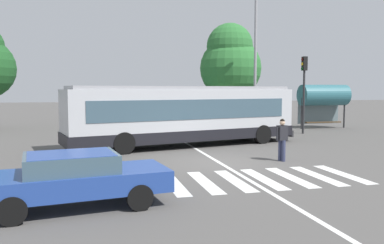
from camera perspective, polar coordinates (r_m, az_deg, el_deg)
ground_plane at (r=15.80m, az=3.81°, el=-5.83°), size 160.00×160.00×0.00m
city_transit_bus at (r=20.20m, az=-1.07°, el=1.02°), size 12.48×5.32×3.06m
pedestrian_crossing_street at (r=16.31m, az=12.91°, el=-2.17°), size 0.57×0.36×1.72m
foreground_sedan at (r=10.12m, az=-16.69°, el=-7.60°), size 4.72×2.47×1.35m
parked_car_blue at (r=30.08m, az=-10.53°, el=0.59°), size 1.99×4.56×1.35m
parked_car_charcoal at (r=30.82m, az=-5.63°, el=0.74°), size 1.92×4.52×1.35m
parked_car_teal at (r=31.36m, az=-0.73°, el=0.83°), size 1.92×4.53×1.35m
parked_car_champagne at (r=32.16m, az=3.89°, el=0.92°), size 1.97×4.55×1.35m
traffic_light_far_corner at (r=26.81m, az=15.90°, el=5.53°), size 0.33×0.32×5.03m
bus_stop_shelter at (r=30.97m, az=18.51°, el=3.60°), size 3.69×1.54×3.25m
twin_arm_street_lamp at (r=28.95m, az=9.18°, el=10.99°), size 3.95×0.32×10.10m
background_tree_right at (r=33.85m, az=5.57°, el=8.64°), size 5.20×5.20×8.45m
crosswalk_painted_stripes at (r=13.11m, az=10.23°, el=-8.08°), size 6.33×3.07×0.01m
lane_center_line at (r=17.69m, az=1.92°, el=-4.68°), size 0.16×24.00×0.01m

